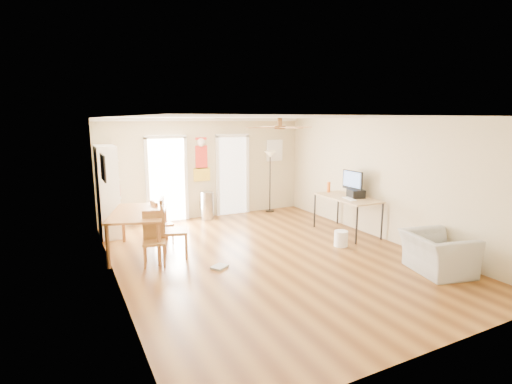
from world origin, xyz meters
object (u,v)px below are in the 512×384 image
dining_chair_right_b (175,228)px  printer (356,193)px  bookshelf (108,191)px  dining_chair_right_a (162,222)px  computer_desk (346,215)px  dining_chair_near (154,239)px  trash_can (207,206)px  wastebasket_a (341,239)px  armchair (437,253)px  torchiere_lamp (270,182)px  dining_table (140,232)px

dining_chair_right_b → printer: (4.05, -0.34, 0.37)m
bookshelf → dining_chair_right_a: (0.93, -1.06, -0.56)m
computer_desk → printer: (0.14, -0.12, 0.51)m
dining_chair_right_a → dining_chair_right_b: dining_chair_right_b is taller
dining_chair_near → trash_can: 3.28m
trash_can → wastebasket_a: bearing=-62.9°
armchair → dining_chair_near: bearing=72.7°
wastebasket_a → trash_can: bearing=117.1°
trash_can → printer: size_ratio=2.05×
torchiere_lamp → armchair: (0.37, -5.18, -0.51)m
torchiere_lamp → armchair: bearing=-85.9°
torchiere_lamp → printer: size_ratio=4.75×
computer_desk → bookshelf: bearing=155.0°
dining_table → printer: 4.71m
bookshelf → trash_can: size_ratio=2.75×
dining_chair_right_a → wastebasket_a: bearing=-126.9°
dining_table → dining_chair_right_b: 0.79m
computer_desk → torchiere_lamp: bearing=101.2°
bookshelf → armchair: size_ratio=1.94×
bookshelf → trash_can: 2.54m
dining_chair_right_a → dining_chair_near: size_ratio=0.95×
dining_table → printer: bearing=-10.9°
printer → wastebasket_a: printer is taller
printer → wastebasket_a: size_ratio=1.11×
printer → bookshelf: bearing=169.6°
trash_can → wastebasket_a: (1.70, -3.31, -0.20)m
dining_chair_right_b → armchair: size_ratio=1.09×
trash_can → armchair: trash_can is taller
dining_table → dining_chair_right_a: bearing=37.8°
torchiere_lamp → computer_desk: torchiere_lamp is taller
trash_can → torchiere_lamp: 1.95m
bookshelf → dining_chair_right_a: 1.52m
printer → torchiere_lamp: bearing=118.7°
wastebasket_a → armchair: size_ratio=0.31×
torchiere_lamp → computer_desk: (0.53, -2.65, -0.43)m
dining_table → trash_can: dining_table is taller
armchair → dining_chair_right_a: bearing=58.9°
trash_can → printer: 3.78m
wastebasket_a → torchiere_lamp: bearing=86.8°
dining_chair_near → armchair: bearing=-16.6°
bookshelf → trash_can: bookshelf is taller
wastebasket_a → dining_chair_right_b: bearing=163.9°
printer → dining_chair_near: bearing=-166.1°
trash_can → torchiere_lamp: (1.89, 0.03, 0.48)m
dining_table → wastebasket_a: size_ratio=5.11×
trash_can → printer: bearing=-47.0°
dining_chair_right_a → wastebasket_a: 3.72m
dining_chair_near → computer_desk: 4.35m
dining_chair_right_b → torchiere_lamp: bearing=-36.7°
dining_table → printer: size_ratio=4.60×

